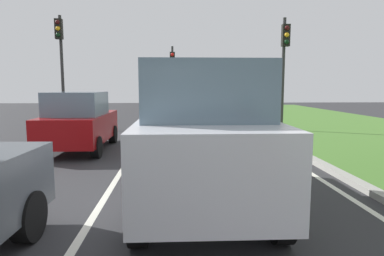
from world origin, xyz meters
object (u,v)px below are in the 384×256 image
car_hatchback_far (79,122)px  car_suv_ahead (202,134)px  traffic_light_near_right (284,56)px  traffic_light_far_median (172,70)px  traffic_light_overhead_left (61,52)px

car_hatchback_far → car_suv_ahead: bearing=-55.7°
car_suv_ahead → traffic_light_near_right: bearing=64.7°
traffic_light_near_right → traffic_light_far_median: bearing=122.6°
car_suv_ahead → car_hatchback_far: bearing=125.0°
traffic_light_overhead_left → car_hatchback_far: bearing=-67.9°
traffic_light_overhead_left → traffic_light_far_median: size_ratio=1.16×
traffic_light_near_right → car_suv_ahead: bearing=-115.9°
traffic_light_near_right → traffic_light_far_median: size_ratio=1.08×
car_hatchback_far → traffic_light_far_median: (2.80, 11.36, 2.09)m
car_suv_ahead → traffic_light_far_median: 16.32m
traffic_light_overhead_left → traffic_light_far_median: bearing=47.8°
traffic_light_overhead_left → traffic_light_far_median: 7.65m
car_hatchback_far → traffic_light_overhead_left: traffic_light_overhead_left is taller
traffic_light_near_right → car_hatchback_far: bearing=-152.8°
traffic_light_far_median → car_hatchback_far: bearing=-103.9°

